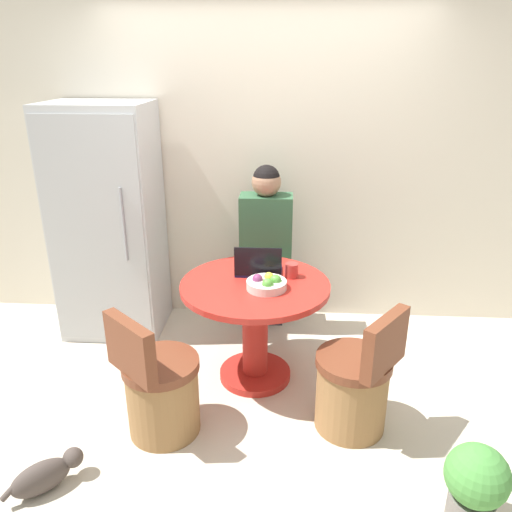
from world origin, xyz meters
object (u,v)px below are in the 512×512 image
at_px(chair_near_left_corner, 160,391).
at_px(potted_plant, 475,485).
at_px(laptop, 258,268).
at_px(dining_table, 255,314).
at_px(cat, 45,475).
at_px(person_seated, 266,241).
at_px(chair_near_right_corner, 354,387).
at_px(refrigerator, 109,223).
at_px(fruit_bowl, 267,284).

relative_size(chair_near_left_corner, potted_plant, 1.74).
bearing_deg(laptop, dining_table, 84.33).
xyz_separation_m(chair_near_left_corner, cat, (-0.50, -0.48, -0.19)).
relative_size(dining_table, potted_plant, 2.13).
height_order(dining_table, person_seated, person_seated).
bearing_deg(dining_table, chair_near_right_corner, -37.26).
xyz_separation_m(laptop, potted_plant, (1.08, -1.29, -0.52)).
distance_m(refrigerator, chair_near_left_corner, 1.54).
bearing_deg(chair_near_right_corner, dining_table, -90.00).
distance_m(chair_near_left_corner, fruit_bowl, 0.92).
distance_m(person_seated, laptop, 0.57).
bearing_deg(person_seated, chair_near_left_corner, 66.67).
bearing_deg(refrigerator, person_seated, 2.64).
height_order(dining_table, potted_plant, dining_table).
bearing_deg(refrigerator, cat, -84.37).
bearing_deg(fruit_bowl, person_seated, 92.90).
distance_m(chair_near_left_corner, person_seated, 1.49).
bearing_deg(chair_near_right_corner, refrigerator, -84.77).
xyz_separation_m(laptop, cat, (-1.03, -1.20, -0.68)).
bearing_deg(cat, refrigerator, 52.92).
bearing_deg(cat, laptop, 6.69).
distance_m(dining_table, cat, 1.52).
bearing_deg(potted_plant, refrigerator, 141.61).
bearing_deg(cat, person_seated, 16.50).
bearing_deg(potted_plant, dining_table, 133.63).
bearing_deg(chair_near_left_corner, potted_plant, -157.65).
relative_size(refrigerator, dining_table, 1.83).
distance_m(dining_table, chair_near_left_corner, 0.81).
bearing_deg(laptop, potted_plant, 129.93).
bearing_deg(dining_table, cat, -133.82).
relative_size(chair_near_left_corner, person_seated, 0.59).
height_order(refrigerator, laptop, refrigerator).
relative_size(chair_near_right_corner, person_seated, 0.59).
relative_size(chair_near_right_corner, potted_plant, 1.74).
height_order(dining_table, chair_near_right_corner, chair_near_right_corner).
bearing_deg(fruit_bowl, chair_near_right_corner, -35.75).
height_order(chair_near_left_corner, cat, chair_near_left_corner).
xyz_separation_m(chair_near_left_corner, laptop, (0.53, 0.73, 0.49)).
relative_size(fruit_bowl, potted_plant, 0.55).
height_order(chair_near_right_corner, person_seated, person_seated).
relative_size(chair_near_left_corner, fruit_bowl, 3.15).
bearing_deg(person_seated, chair_near_right_corner, 116.07).
bearing_deg(chair_near_left_corner, refrigerator, -20.08).
xyz_separation_m(chair_near_left_corner, person_seated, (0.56, 1.30, 0.48)).
xyz_separation_m(dining_table, chair_near_left_corner, (-0.52, -0.58, -0.21)).
distance_m(chair_near_left_corner, potted_plant, 1.71).
relative_size(refrigerator, fruit_bowl, 7.05).
relative_size(dining_table, person_seated, 0.72).
xyz_separation_m(person_seated, potted_plant, (1.06, -1.87, -0.51)).
bearing_deg(person_seated, refrigerator, 2.64).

